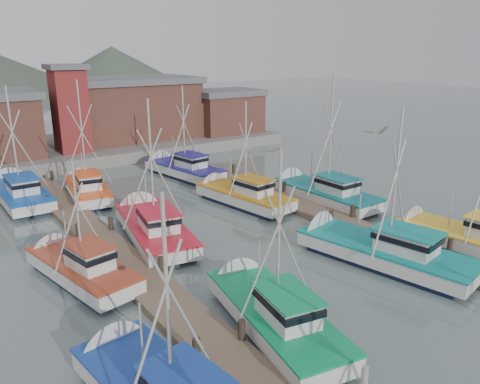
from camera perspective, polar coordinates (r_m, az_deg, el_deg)
ground at (r=23.75m, az=9.45°, el=-11.07°), size 260.00×260.00×0.00m
dock_left at (r=23.09m, az=-10.76°, el=-11.41°), size 2.30×46.00×1.50m
dock_right at (r=30.88m, az=13.56°, el=-4.12°), size 2.30×46.00×1.50m
quay at (r=54.84m, az=-18.64°, el=5.06°), size 44.00×16.00×1.20m
shed_center at (r=56.17m, az=-13.12°, el=10.00°), size 14.84×9.54×6.90m
shed_right at (r=58.72m, az=-1.81°, el=9.88°), size 8.48×6.36×5.20m
lookout_tower at (r=49.75m, az=-20.02°, el=9.59°), size 3.60×3.60×8.50m
boat_4 at (r=20.07m, az=3.53°, el=-14.25°), size 4.09×8.98×8.39m
boat_5 at (r=26.59m, az=16.12°, el=-6.75°), size 4.95×10.36×9.30m
boat_7 at (r=29.96m, az=25.64°, el=-5.08°), size 4.00×9.27×8.88m
boat_8 at (r=29.33m, az=-10.70°, el=-4.09°), size 4.61×9.97×9.35m
boat_9 at (r=34.89m, az=-0.08°, el=-0.36°), size 3.86×8.97×8.35m
boat_10 at (r=25.00m, az=-19.21°, el=-8.62°), size 3.91×8.29×6.89m
boat_11 at (r=36.07m, az=9.73°, el=-0.02°), size 4.18×9.60×10.31m
boat_12 at (r=38.45m, az=-18.23°, el=0.42°), size 3.77×8.55×9.69m
boat_13 at (r=43.11m, az=-7.28°, el=2.88°), size 4.13×9.45×8.88m
boat_14 at (r=39.34m, az=-25.37°, el=-0.02°), size 3.94×9.61×9.52m
gull_near at (r=17.92m, az=16.29°, el=7.08°), size 1.54×0.66×0.24m
gull_far at (r=25.89m, az=3.90°, el=5.06°), size 1.55×0.65×0.24m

